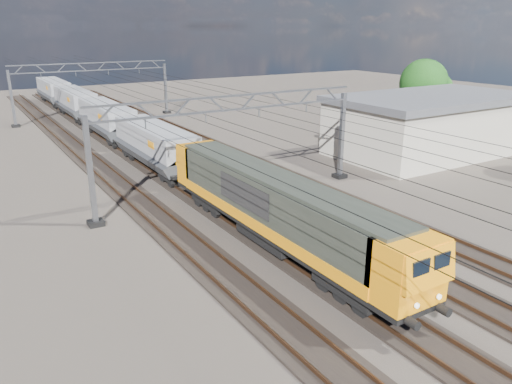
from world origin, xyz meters
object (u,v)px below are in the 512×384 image
industrial_shed (430,124)px  hopper_wagon_third (75,101)px  locomotive (275,206)px  tree_far (427,85)px  hopper_wagon_mid (106,118)px  catenary_gantry_mid (234,143)px  catenary_gantry_far (94,89)px  hopper_wagon_fourth (54,90)px  hopper_wagon_lead (155,144)px

industrial_shed → hopper_wagon_third: bearing=123.7°
locomotive → tree_far: tree_far is taller
hopper_wagon_mid → tree_far: bearing=-23.5°
hopper_wagon_mid → hopper_wagon_third: size_ratio=1.00×
catenary_gantry_mid → catenary_gantry_far: size_ratio=1.00×
hopper_wagon_mid → tree_far: 35.36m
hopper_wagon_mid → hopper_wagon_fourth: size_ratio=1.00×
catenary_gantry_mid → hopper_wagon_fourth: bearing=92.2°
catenary_gantry_far → hopper_wagon_third: 3.32m
hopper_wagon_fourth → hopper_wagon_mid: bearing=-90.0°
hopper_wagon_fourth → tree_far: tree_far is taller
locomotive → tree_far: bearing=28.9°
catenary_gantry_far → tree_far: (30.32, -26.21, 1.17)m
hopper_wagon_third → industrial_shed: 43.31m
catenary_gantry_mid → hopper_wagon_third: bearing=93.0°
hopper_wagon_third → tree_far: bearing=-41.2°
catenary_gantry_mid → hopper_wagon_third: size_ratio=1.53×
catenary_gantry_mid → industrial_shed: size_ratio=1.07×
catenary_gantry_mid → locomotive: catenary_gantry_mid is taller
catenary_gantry_far → industrial_shed: 40.51m
hopper_wagon_mid → hopper_wagon_third: same height
hopper_wagon_lead → tree_far: 32.44m
locomotive → hopper_wagon_lead: size_ratio=1.62×
catenary_gantry_far → hopper_wagon_fourth: bearing=97.0°
catenary_gantry_far → industrial_shed: (22.00, -34.00, -1.18)m
hopper_wagon_mid → catenary_gantry_far: bearing=80.6°
catenary_gantry_far → hopper_wagon_lead: 26.48m
locomotive → tree_far: size_ratio=2.65×
locomotive → industrial_shed: industrial_shed is taller
hopper_wagon_lead → catenary_gantry_far: bearing=85.7°
hopper_wagon_third → hopper_wagon_mid: bearing=-90.0°
hopper_wagon_third → hopper_wagon_fourth: bearing=90.0°
hopper_wagon_lead → tree_far: size_ratio=1.63×
industrial_shed → hopper_wagon_lead: bearing=162.3°
locomotive → hopper_wagon_fourth: (-0.00, 60.30, -0.09)m
hopper_wagon_mid → hopper_wagon_third: 14.20m
hopper_wagon_mid → tree_far: (32.32, -14.06, 2.84)m
catenary_gantry_mid → tree_far: (30.32, 9.79, 1.17)m
hopper_wagon_mid → industrial_shed: 32.46m
hopper_wagon_third → tree_far: size_ratio=1.63×
catenary_gantry_mid → hopper_wagon_third: 38.14m
hopper_wagon_fourth → locomotive: bearing=-90.0°
tree_far → industrial_shed: bearing=-136.9°
hopper_wagon_lead → hopper_wagon_fourth: same height
hopper_wagon_lead → hopper_wagon_mid: 14.20m
catenary_gantry_far → locomotive: size_ratio=0.94×
catenary_gantry_far → locomotive: 44.12m
catenary_gantry_mid → hopper_wagon_third: catenary_gantry_mid is taller
hopper_wagon_mid → industrial_shed: size_ratio=0.70×
hopper_wagon_mid → locomotive: bearing=-90.0°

